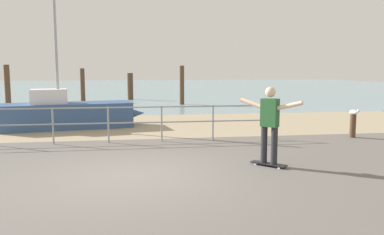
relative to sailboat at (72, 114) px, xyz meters
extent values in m
cube|color=#605B56|center=(2.15, -7.68, -0.52)|extent=(24.00, 10.00, 0.04)
cube|color=tan|center=(2.15, 0.32, -0.52)|extent=(24.00, 6.00, 0.04)
cube|color=#75939E|center=(2.15, 28.32, -0.52)|extent=(72.00, 50.00, 0.04)
cylinder|color=gray|center=(-0.08, -3.08, 0.01)|extent=(0.05, 0.05, 1.05)
cylinder|color=gray|center=(1.42, -3.08, 0.01)|extent=(0.05, 0.05, 1.05)
cylinder|color=gray|center=(2.93, -3.08, 0.01)|extent=(0.05, 0.05, 1.05)
cylinder|color=gray|center=(4.43, -3.08, 0.01)|extent=(0.05, 0.05, 1.05)
cylinder|color=gray|center=(5.94, -3.08, 0.01)|extent=(0.05, 0.05, 1.05)
cylinder|color=gray|center=(-0.08, -3.08, 0.50)|extent=(12.04, 0.04, 0.04)
cylinder|color=gray|center=(-0.08, -3.08, 0.06)|extent=(12.04, 0.04, 0.04)
cube|color=#335184|center=(-0.16, -0.03, -0.07)|extent=(4.58, 2.18, 0.90)
cone|color=#335184|center=(2.01, 0.37, -0.07)|extent=(1.22, 0.95, 0.77)
cylinder|color=#9EA0A5|center=(-0.45, -0.08, 2.16)|extent=(0.10, 0.10, 3.55)
cube|color=silver|center=(-0.75, -0.14, 0.63)|extent=(1.34, 1.10, 0.50)
cube|color=black|center=(5.00, -6.35, -0.45)|extent=(0.70, 0.71, 0.02)
cylinder|color=silver|center=(5.25, -6.50, -0.49)|extent=(0.06, 0.06, 0.06)
cylinder|color=silver|center=(5.14, -6.61, -0.49)|extent=(0.06, 0.06, 0.06)
cylinder|color=silver|center=(4.86, -6.09, -0.49)|extent=(0.06, 0.06, 0.06)
cylinder|color=silver|center=(4.75, -6.21, -0.49)|extent=(0.06, 0.06, 0.06)
cylinder|color=#26262B|center=(5.08, -6.44, -0.03)|extent=(0.14, 0.14, 0.80)
cylinder|color=#26262B|center=(4.92, -6.27, -0.03)|extent=(0.14, 0.14, 0.80)
cube|color=#26592D|center=(5.00, -6.35, 0.67)|extent=(0.39, 0.40, 0.60)
sphere|color=beige|center=(5.00, -6.35, 1.11)|extent=(0.22, 0.22, 0.22)
cylinder|color=beige|center=(5.31, -6.67, 0.85)|extent=(0.45, 0.46, 0.23)
cylinder|color=beige|center=(4.69, -6.03, 0.85)|extent=(0.45, 0.46, 0.23)
cylinder|color=#513826|center=(8.74, -3.30, -0.16)|extent=(0.18, 0.18, 0.72)
ellipsoid|color=white|center=(8.74, -3.30, 0.28)|extent=(0.21, 0.34, 0.14)
sphere|color=white|center=(8.79, -3.48, 0.34)|extent=(0.09, 0.09, 0.09)
cone|color=gold|center=(8.80, -3.53, 0.34)|extent=(0.04, 0.05, 0.02)
cube|color=slate|center=(8.70, -3.15, 0.29)|extent=(0.11, 0.14, 0.02)
cylinder|color=#513826|center=(-3.96, 6.27, 0.62)|extent=(0.27, 0.27, 2.28)
cylinder|color=#513826|center=(-1.00, 11.47, 0.53)|extent=(0.28, 0.28, 2.09)
cylinder|color=#513826|center=(1.97, 12.33, 0.37)|extent=(0.38, 0.38, 1.78)
cylinder|color=#513826|center=(4.94, 8.36, 0.61)|extent=(0.27, 0.27, 2.25)
camera|label=1|loc=(2.12, -14.40, 1.62)|focal=37.16mm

